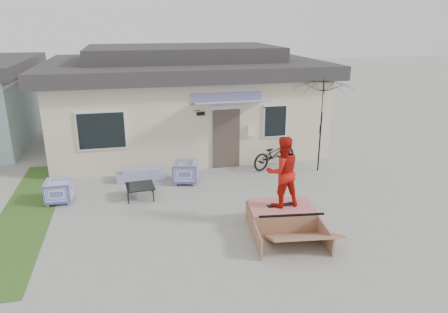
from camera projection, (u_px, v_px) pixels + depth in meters
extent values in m
plane|color=gray|center=(228.00, 227.00, 10.69)|extent=(90.00, 90.00, 0.00)
cube|color=#2F541E|center=(27.00, 213.00, 11.43)|extent=(1.40, 8.00, 0.01)
cube|color=beige|center=(184.00, 108.00, 17.63)|extent=(10.00, 7.00, 3.00)
cube|color=#2A292F|center=(183.00, 66.00, 17.09)|extent=(10.80, 7.80, 0.50)
cube|color=#2A292F|center=(182.00, 52.00, 16.92)|extent=(7.50, 4.50, 0.60)
cube|color=#4C3E37|center=(226.00, 139.00, 14.71)|extent=(0.95, 0.08, 2.10)
cube|color=white|center=(102.00, 131.00, 13.65)|extent=(1.60, 0.06, 1.30)
cube|color=white|center=(275.00, 121.00, 14.93)|extent=(0.90, 0.06, 1.20)
cube|color=#3D42A1|center=(230.00, 102.00, 13.80)|extent=(2.50, 1.09, 0.29)
imported|color=#3D42A1|center=(141.00, 171.00, 13.75)|extent=(1.60, 0.56, 0.61)
imported|color=#3D42A1|center=(59.00, 190.00, 12.03)|extent=(0.69, 0.74, 0.75)
imported|color=#3D42A1|center=(185.00, 171.00, 13.49)|extent=(0.89, 0.92, 0.80)
cube|color=black|center=(140.00, 192.00, 12.37)|extent=(0.87, 0.87, 0.40)
imported|color=black|center=(274.00, 151.00, 14.82)|extent=(2.03, 1.40, 1.23)
cylinder|color=black|center=(320.00, 142.00, 14.38)|extent=(0.05, 0.05, 2.10)
imported|color=black|center=(321.00, 122.00, 14.16)|extent=(2.61, 2.51, 0.90)
cube|color=black|center=(281.00, 205.00, 10.64)|extent=(0.74, 0.21, 0.05)
imported|color=red|center=(282.00, 171.00, 10.35)|extent=(0.92, 0.73, 1.81)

